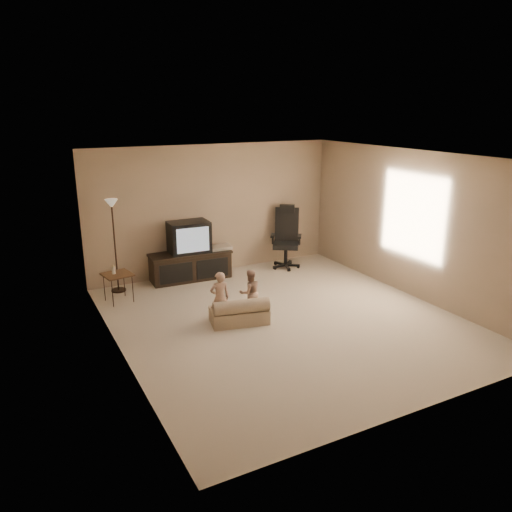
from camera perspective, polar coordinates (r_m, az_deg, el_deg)
The scene contains 9 objects.
floor at distance 7.82m, azimuth 3.32°, elevation -7.27°, with size 5.50×5.50×0.00m, color beige.
room_shell at distance 7.34m, azimuth 3.52°, elevation 3.63°, with size 5.50×5.50×5.50m.
tv_stand at distance 9.53m, azimuth -7.55°, elevation 0.07°, with size 1.59×0.65×1.12m.
office_chair at distance 10.20m, azimuth 3.46°, elevation 1.24°, with size 0.81×0.81×1.26m.
side_table at distance 8.66m, azimuth -15.60°, elevation -2.07°, with size 0.51×0.51×0.67m.
floor_lamp at distance 8.96m, azimuth -16.00°, elevation 3.42°, with size 0.26×0.26×1.66m.
child_sofa at distance 7.62m, azimuth -1.88°, elevation -6.51°, with size 0.95×0.66×0.42m.
toddler_left at distance 7.54m, azimuth -4.15°, elevation -4.81°, with size 0.30×0.22×0.83m, color tan.
toddler_right at distance 7.87m, azimuth -0.71°, elevation -4.17°, with size 0.36×0.20×0.74m, color tan.
Camera 1 is at (-3.70, -6.11, 3.19)m, focal length 35.00 mm.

